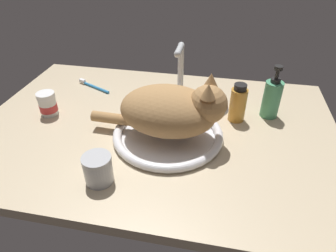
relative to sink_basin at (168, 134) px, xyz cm
name	(u,v)px	position (x,y,z in cm)	size (l,w,h in cm)	color
countertop	(156,130)	(-4.84, 5.02, -2.61)	(111.07, 76.44, 3.00)	#CCB793
sink_basin	(168,134)	(0.00, 0.00, 0.00)	(32.31, 32.31, 2.52)	white
faucet	(180,81)	(0.00, 21.00, 7.04)	(17.16, 10.51, 21.36)	silver
cat	(175,110)	(1.95, -0.06, 8.58)	(39.90, 20.02, 17.76)	tan
amber_bottle	(238,103)	(19.53, 13.62, 4.77)	(5.16, 5.16, 12.48)	gold
soap_pump_bottle	(272,98)	(29.96, 18.00, 5.37)	(5.54, 5.54, 17.39)	#4C9E70
pill_bottle	(48,104)	(-40.85, 4.98, 2.50)	(5.76, 5.76, 7.78)	white
metal_jar	(98,169)	(-13.07, -20.65, 2.63)	(7.11, 7.11, 7.44)	#B2B5BA
toothbrush	(93,86)	(-34.20, 25.42, -0.48)	(14.60, 7.62, 1.70)	#338CD1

